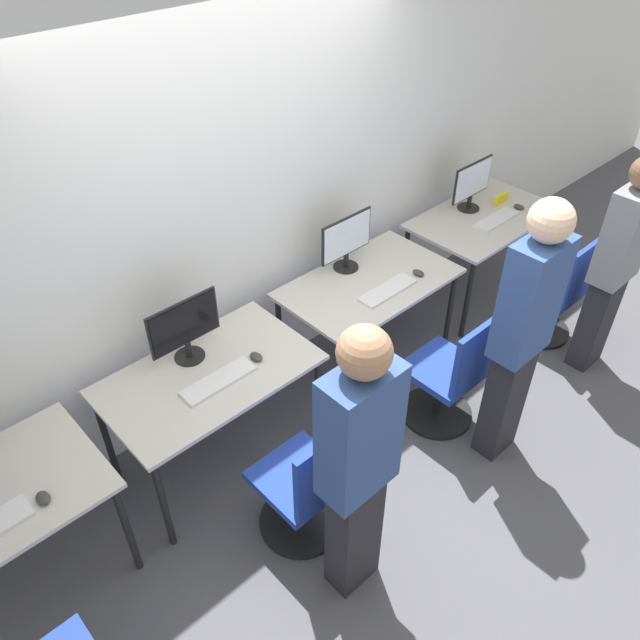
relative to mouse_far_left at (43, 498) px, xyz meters
The scene contains 22 objects.
ground_plane 1.87m from the mouse_far_left, ahead, with size 20.00×20.00×0.00m, color #4C4C51.
wall_back 1.94m from the mouse_far_left, 21.55° to the left, with size 12.00×0.05×2.80m.
mouse_far_left is the anchor object (origin of this frame).
desk_left 1.06m from the mouse_far_left, 10.11° to the left, with size 1.21×0.72×0.73m.
monitor_left 1.12m from the mouse_far_left, 19.62° to the left, with size 0.45×0.18×0.39m.
keyboard_left 1.05m from the mouse_far_left, ahead, with size 0.44×0.14×0.02m.
mouse_left 1.32m from the mouse_far_left, ahead, with size 0.06×0.09×0.03m.
office_chair_left 1.30m from the mouse_far_left, 27.58° to the right, with size 0.48×0.48×0.88m.
person_left 1.45m from the mouse_far_left, 40.81° to the right, with size 0.36×0.22×1.71m.
desk_right 2.37m from the mouse_far_left, ahead, with size 1.21×0.72×0.73m.
monitor_right 2.41m from the mouse_far_left, ahead, with size 0.45×0.18×0.39m.
keyboard_right 2.36m from the mouse_far_left, ahead, with size 0.44×0.14×0.02m.
mouse_right 2.67m from the mouse_far_left, ahead, with size 0.06×0.09×0.03m.
office_chair_right 2.44m from the mouse_far_left, 13.73° to the right, with size 0.48×0.48×0.88m.
person_right 2.58m from the mouse_far_left, 21.38° to the right, with size 0.36×0.23×1.77m.
desk_far_right 3.69m from the mouse_far_left, ahead, with size 1.21×0.72×0.73m.
monitor_far_right 3.71m from the mouse_far_left, ahead, with size 0.45×0.18×0.39m.
keyboard_far_right 3.69m from the mouse_far_left, ahead, with size 0.44×0.14×0.02m.
mouse_far_right 3.98m from the mouse_far_left, ahead, with size 0.06×0.09×0.03m.
office_chair_far_right 3.69m from the mouse_far_left, ahead, with size 0.48×0.48×0.88m.
person_far_right 3.69m from the mouse_far_left, 14.45° to the right, with size 0.36×0.21×1.63m.
placard_far_right 3.96m from the mouse_far_left, ahead, with size 0.16×0.03×0.08m.
Camera 1 is at (-1.94, -1.94, 3.17)m, focal length 35.00 mm.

